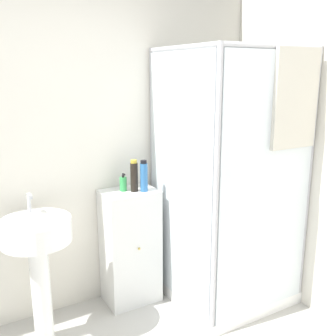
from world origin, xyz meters
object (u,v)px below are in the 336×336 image
at_px(soap_dispenser, 123,184).
at_px(shampoo_bottle_blue, 144,176).
at_px(shampoo_bottle_tall_black, 134,176).
at_px(sink, 37,248).

distance_m(soap_dispenser, shampoo_bottle_blue, 0.17).
relative_size(soap_dispenser, shampoo_bottle_tall_black, 0.57).
xyz_separation_m(sink, shampoo_bottle_tall_black, (0.76, 0.13, 0.35)).
bearing_deg(sink, soap_dispenser, 14.68).
height_order(shampoo_bottle_tall_black, shampoo_bottle_blue, shampoo_bottle_tall_black).
bearing_deg(shampoo_bottle_blue, shampoo_bottle_tall_black, 149.92).
distance_m(sink, soap_dispenser, 0.77).
xyz_separation_m(sink, soap_dispenser, (0.69, 0.18, 0.29)).
relative_size(sink, shampoo_bottle_blue, 4.24).
height_order(sink, soap_dispenser, soap_dispenser).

